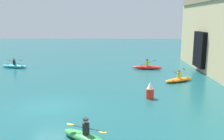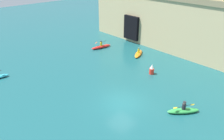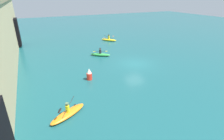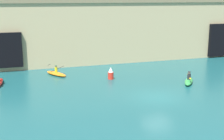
# 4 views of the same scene
# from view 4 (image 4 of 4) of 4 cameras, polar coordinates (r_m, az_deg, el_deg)

# --- Properties ---
(ground_plane) EXTENTS (120.00, 120.00, 0.00)m
(ground_plane) POSITION_cam_4_polar(r_m,az_deg,el_deg) (27.09, 8.35, -4.95)
(ground_plane) COLOR #195156
(cliff_bluff) EXTENTS (45.36, 7.40, 14.54)m
(cliff_bluff) POSITION_cam_4_polar(r_m,az_deg,el_deg) (42.82, 0.31, 11.66)
(cliff_bluff) COLOR tan
(cliff_bluff) RESTS_ON ground
(kayak_orange) EXTENTS (2.26, 3.19, 1.21)m
(kayak_orange) POSITION_cam_4_polar(r_m,az_deg,el_deg) (34.73, -10.16, -0.61)
(kayak_orange) COLOR orange
(kayak_orange) RESTS_ON ground
(kayak_green) EXTENTS (2.38, 2.84, 1.22)m
(kayak_green) POSITION_cam_4_polar(r_m,az_deg,el_deg) (31.93, 13.86, -1.93)
(kayak_green) COLOR green
(kayak_green) RESTS_ON ground
(marker_buoy) EXTENTS (0.59, 0.59, 1.29)m
(marker_buoy) POSITION_cam_4_polar(r_m,az_deg,el_deg) (32.52, -0.23, -0.66)
(marker_buoy) COLOR red
(marker_buoy) RESTS_ON ground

